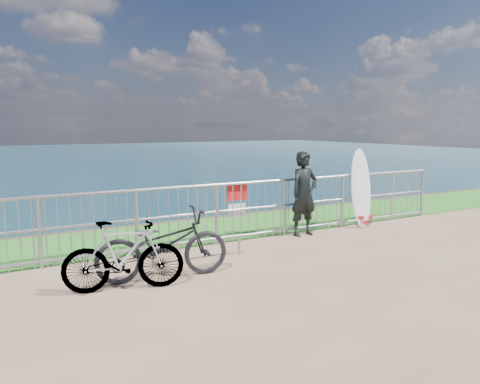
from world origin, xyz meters
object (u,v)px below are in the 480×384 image
surfer (304,194)px  surfboard (361,191)px  bicycle_near (163,245)px  bicycle_far (124,256)px

surfer → surfboard: (1.53, 0.02, -0.05)m
surfboard → bicycle_near: (-4.88, -1.18, -0.28)m
surfboard → bicycle_near: size_ratio=0.89×
surfer → surfboard: size_ratio=0.99×
surfboard → bicycle_near: 5.03m
surfboard → bicycle_far: 5.68m
surfer → bicycle_far: (-3.97, -1.37, -0.36)m
surfer → surfboard: 1.53m
surfer → bicycle_near: size_ratio=0.88×
surfboard → bicycle_near: bearing=-166.4°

